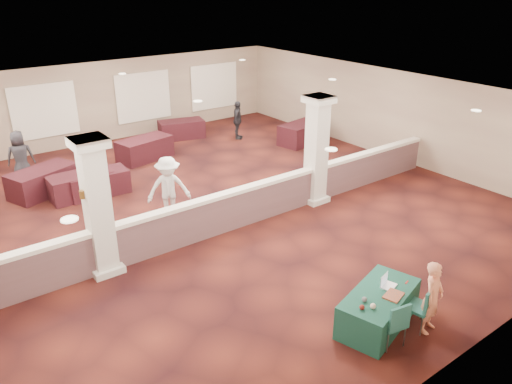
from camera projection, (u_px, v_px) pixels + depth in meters
ground at (203, 209)px, 14.52m from camera, size 16.00×16.00×0.00m
wall_back at (96, 103)px, 19.75m from camera, size 16.00×0.04×3.20m
wall_front at (458, 291)px, 8.00m from camera, size 16.00×0.04×3.20m
wall_right at (388, 114)px, 18.27m from camera, size 0.04×16.00×3.20m
ceiling at (198, 100)px, 13.24m from camera, size 16.00×16.00×0.02m
partition_wall at (231, 209)px, 13.19m from camera, size 15.60×0.28×1.10m
column_left at (97, 207)px, 10.84m from camera, size 0.72×0.72×3.20m
column_right at (316, 149)px, 14.41m from camera, size 0.72×0.72×3.20m
sconce_left at (82, 194)px, 10.54m from camera, size 0.12×0.12×0.18m
sconce_right at (108, 188)px, 10.85m from camera, size 0.12×0.12×0.18m
near_table at (378, 308)px, 9.62m from camera, size 2.05×1.42×0.72m
conf_chair_main at (423, 304)px, 9.40m from camera, size 0.56×0.56×0.94m
conf_chair_side at (394, 321)px, 8.95m from camera, size 0.55×0.56×0.94m
woman at (432, 297)px, 9.30m from camera, size 0.60×0.48×1.47m
far_table_front_left at (81, 185)px, 15.20m from camera, size 1.85×0.94×0.75m
far_table_front_center at (98, 183)px, 15.39m from camera, size 1.84×1.00×0.73m
far_table_front_right at (302, 133)px, 20.13m from camera, size 2.17×1.38×0.81m
far_table_back_left at (43, 181)px, 15.40m from camera, size 2.22×1.65×0.81m
far_table_back_center at (145, 149)px, 18.31m from camera, size 2.12×1.36×0.80m
far_table_back_right at (182, 129)px, 20.75m from camera, size 1.99×1.34×0.74m
attendee_b at (169, 189)px, 13.58m from camera, size 1.28×0.91×1.82m
attendee_c at (238, 120)px, 20.47m from camera, size 0.95×0.97×1.57m
attendee_d at (21, 157)px, 16.11m from camera, size 0.93×0.64×1.72m
laptop_base at (389, 286)px, 9.66m from camera, size 0.37×0.31×0.02m
laptop_screen at (384, 279)px, 9.67m from camera, size 0.31×0.10×0.22m
screen_glow at (384, 280)px, 9.68m from camera, size 0.28×0.09×0.19m
knitting at (393, 295)px, 9.37m from camera, size 0.46×0.39×0.03m
yarn_cream at (373, 306)px, 9.00m from camera, size 0.11×0.11×0.11m
yarn_red at (362, 307)px, 8.98m from camera, size 0.10×0.10×0.10m
yarn_grey at (364, 299)px, 9.19m from camera, size 0.10×0.10×0.10m
scissors at (407, 282)px, 9.79m from camera, size 0.12×0.06×0.01m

